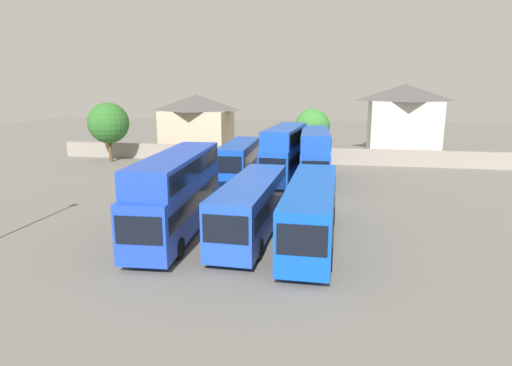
{
  "coord_description": "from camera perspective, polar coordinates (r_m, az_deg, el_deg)",
  "views": [
    {
      "loc": [
        4.93,
        -23.98,
        8.67
      ],
      "look_at": [
        0.0,
        3.0,
        2.55
      ],
      "focal_mm": 30.83,
      "sensor_mm": 36.0,
      "label": 1
    }
  ],
  "objects": [
    {
      "name": "depot_boundary_wall",
      "position": [
        50.24,
        4.61,
        3.64
      ],
      "size": [
        56.0,
        0.5,
        1.8
      ],
      "primitive_type": "cube",
      "color": "gray",
      "rests_on": "ground"
    },
    {
      "name": "tree_left_of_lot",
      "position": [
        52.18,
        7.32,
        7.27
      ],
      "size": [
        4.07,
        4.07,
        6.01
      ],
      "color": "brown",
      "rests_on": "ground"
    },
    {
      "name": "bus_3",
      "position": [
        24.64,
        7.16,
        -3.36
      ],
      "size": [
        2.65,
        12.02,
        3.41
      ],
      "rotation": [
        0.0,
        0.0,
        -1.58
      ],
      "color": "blue",
      "rests_on": "ground"
    },
    {
      "name": "bus_2",
      "position": [
        25.41,
        -0.64,
        -2.84
      ],
      "size": [
        2.8,
        10.96,
        3.34
      ],
      "rotation": [
        0.0,
        0.0,
        -1.6
      ],
      "color": "blue",
      "rests_on": "ground"
    },
    {
      "name": "bus_1",
      "position": [
        26.12,
        -10.23,
        -0.85
      ],
      "size": [
        3.25,
        11.96,
        4.77
      ],
      "rotation": [
        0.0,
        0.0,
        -1.51
      ],
      "color": "blue",
      "rests_on": "ground"
    },
    {
      "name": "house_terrace_centre",
      "position": [
        58.06,
        18.55,
        7.8
      ],
      "size": [
        8.57,
        7.78,
        8.82
      ],
      "color": "silver",
      "rests_on": "ground"
    },
    {
      "name": "house_terrace_left",
      "position": [
        59.72,
        -7.63,
        7.8
      ],
      "size": [
        8.92,
        7.51,
        7.48
      ],
      "color": "#C6B293",
      "rests_on": "ground"
    },
    {
      "name": "tree_behind_wall",
      "position": [
        53.13,
        -18.6,
        7.38
      ],
      "size": [
        4.62,
        4.62,
        6.78
      ],
      "color": "brown",
      "rests_on": "ground"
    },
    {
      "name": "bus_5",
      "position": [
        40.29,
        3.75,
        4.18
      ],
      "size": [
        3.2,
        10.79,
        4.99
      ],
      "rotation": [
        0.0,
        0.0,
        -1.64
      ],
      "color": "blue",
      "rests_on": "ground"
    },
    {
      "name": "bus_6",
      "position": [
        40.31,
        7.64,
        3.89
      ],
      "size": [
        3.06,
        10.52,
        4.72
      ],
      "rotation": [
        0.0,
        0.0,
        -1.51
      ],
      "color": "blue",
      "rests_on": "ground"
    },
    {
      "name": "bus_4",
      "position": [
        41.25,
        -2.1,
        3.21
      ],
      "size": [
        2.84,
        10.35,
        3.44
      ],
      "rotation": [
        0.0,
        0.0,
        -1.54
      ],
      "color": "blue",
      "rests_on": "ground"
    },
    {
      "name": "ground",
      "position": [
        43.14,
        3.59,
        0.96
      ],
      "size": [
        140.0,
        140.0,
        0.0
      ],
      "primitive_type": "plane",
      "color": "slate"
    }
  ]
}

